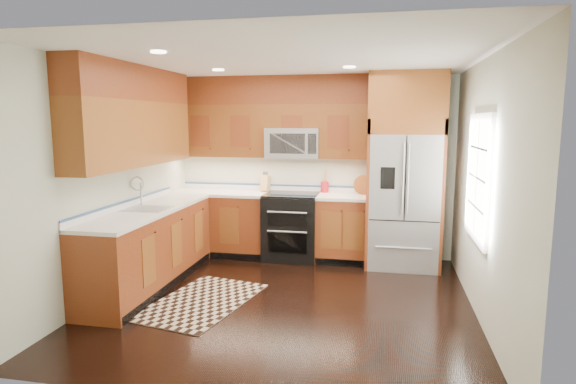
% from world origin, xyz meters
% --- Properties ---
extents(ground, '(4.00, 4.00, 0.00)m').
position_xyz_m(ground, '(0.00, 0.00, 0.00)').
color(ground, black).
rests_on(ground, ground).
extents(wall_back, '(4.00, 0.02, 2.60)m').
position_xyz_m(wall_back, '(0.00, 2.00, 1.30)').
color(wall_back, beige).
rests_on(wall_back, ground).
extents(wall_left, '(0.02, 4.00, 2.60)m').
position_xyz_m(wall_left, '(-2.00, 0.00, 1.30)').
color(wall_left, beige).
rests_on(wall_left, ground).
extents(wall_right, '(0.02, 4.00, 2.60)m').
position_xyz_m(wall_right, '(2.00, 0.00, 1.30)').
color(wall_right, beige).
rests_on(wall_right, ground).
extents(window, '(0.04, 1.10, 1.30)m').
position_xyz_m(window, '(1.98, 0.20, 1.40)').
color(window, white).
rests_on(window, ground).
extents(base_cabinets, '(2.85, 3.00, 0.90)m').
position_xyz_m(base_cabinets, '(-1.23, 0.90, 0.45)').
color(base_cabinets, brown).
rests_on(base_cabinets, ground).
extents(countertop, '(2.86, 3.01, 0.04)m').
position_xyz_m(countertop, '(-1.09, 1.01, 0.92)').
color(countertop, white).
rests_on(countertop, base_cabinets).
extents(upper_cabinets, '(2.85, 3.00, 1.15)m').
position_xyz_m(upper_cabinets, '(-1.15, 1.09, 2.02)').
color(upper_cabinets, brown).
rests_on(upper_cabinets, ground).
extents(range, '(0.76, 0.67, 0.95)m').
position_xyz_m(range, '(-0.25, 1.67, 0.47)').
color(range, black).
rests_on(range, ground).
extents(microwave, '(0.76, 0.40, 0.42)m').
position_xyz_m(microwave, '(-0.25, 1.80, 1.66)').
color(microwave, '#B2B2B7').
rests_on(microwave, ground).
extents(refrigerator, '(0.98, 0.75, 2.60)m').
position_xyz_m(refrigerator, '(1.30, 1.63, 1.30)').
color(refrigerator, '#B2B2B7').
rests_on(refrigerator, ground).
extents(sink_faucet, '(0.54, 0.44, 0.37)m').
position_xyz_m(sink_faucet, '(-1.73, 0.23, 0.99)').
color(sink_faucet, '#B2B2B7').
rests_on(sink_faucet, countertop).
extents(rug, '(1.18, 1.65, 0.01)m').
position_xyz_m(rug, '(-0.90, -0.19, 0.01)').
color(rug, black).
rests_on(rug, ground).
extents(knife_block, '(0.12, 0.16, 0.29)m').
position_xyz_m(knife_block, '(-0.69, 1.89, 1.06)').
color(knife_block, tan).
rests_on(knife_block, countertop).
extents(utensil_crock, '(0.12, 0.12, 0.32)m').
position_xyz_m(utensil_crock, '(0.19, 1.94, 1.05)').
color(utensil_crock, '#B0151F').
rests_on(utensil_crock, countertop).
extents(cutting_board, '(0.30, 0.30, 0.02)m').
position_xyz_m(cutting_board, '(0.75, 1.84, 0.95)').
color(cutting_board, brown).
rests_on(cutting_board, countertop).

